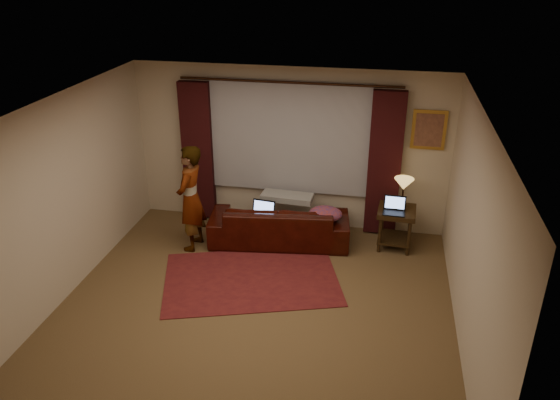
# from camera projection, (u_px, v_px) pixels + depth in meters

# --- Properties ---
(floor) EXTENTS (5.00, 5.00, 0.01)m
(floor) POSITION_uv_depth(u_px,v_px,m) (254.00, 309.00, 6.99)
(floor) COLOR brown
(floor) RESTS_ON ground
(ceiling) EXTENTS (5.00, 5.00, 0.02)m
(ceiling) POSITION_uv_depth(u_px,v_px,m) (249.00, 111.00, 5.89)
(ceiling) COLOR silver
(ceiling) RESTS_ON ground
(wall_back) EXTENTS (5.00, 0.02, 2.60)m
(wall_back) POSITION_uv_depth(u_px,v_px,m) (290.00, 149.00, 8.66)
(wall_back) COLOR beige
(wall_back) RESTS_ON ground
(wall_front) EXTENTS (5.00, 0.02, 2.60)m
(wall_front) POSITION_uv_depth(u_px,v_px,m) (175.00, 361.00, 4.22)
(wall_front) COLOR beige
(wall_front) RESTS_ON ground
(wall_left) EXTENTS (0.02, 5.00, 2.60)m
(wall_left) POSITION_uv_depth(u_px,v_px,m) (60.00, 201.00, 6.88)
(wall_left) COLOR beige
(wall_left) RESTS_ON ground
(wall_right) EXTENTS (0.02, 5.00, 2.60)m
(wall_right) POSITION_uv_depth(u_px,v_px,m) (473.00, 238.00, 6.00)
(wall_right) COLOR beige
(wall_right) RESTS_ON ground
(sheer_curtain) EXTENTS (2.50, 0.05, 1.80)m
(sheer_curtain) POSITION_uv_depth(u_px,v_px,m) (289.00, 138.00, 8.53)
(sheer_curtain) COLOR #9B9BA3
(sheer_curtain) RESTS_ON wall_back
(drape_left) EXTENTS (0.50, 0.14, 2.30)m
(drape_left) POSITION_uv_depth(u_px,v_px,m) (198.00, 152.00, 8.88)
(drape_left) COLOR black
(drape_left) RESTS_ON floor
(drape_right) EXTENTS (0.50, 0.14, 2.30)m
(drape_right) POSITION_uv_depth(u_px,v_px,m) (385.00, 165.00, 8.35)
(drape_right) COLOR black
(drape_right) RESTS_ON floor
(curtain_rod) EXTENTS (0.04, 0.04, 3.40)m
(curtain_rod) POSITION_uv_depth(u_px,v_px,m) (289.00, 82.00, 8.11)
(curtain_rod) COLOR black
(curtain_rod) RESTS_ON wall_back
(picture_frame) EXTENTS (0.50, 0.04, 0.60)m
(picture_frame) POSITION_uv_depth(u_px,v_px,m) (429.00, 130.00, 8.08)
(picture_frame) COLOR #BB8632
(picture_frame) RESTS_ON wall_back
(sofa) EXTENTS (2.24, 1.19, 0.86)m
(sofa) POSITION_uv_depth(u_px,v_px,m) (279.00, 217.00, 8.41)
(sofa) COLOR black
(sofa) RESTS_ON floor
(throw_blanket) EXTENTS (0.82, 0.37, 0.09)m
(throw_blanket) POSITION_uv_depth(u_px,v_px,m) (287.00, 183.00, 8.48)
(throw_blanket) COLOR gray
(throw_blanket) RESTS_ON sofa
(clothing_pile) EXTENTS (0.55, 0.45, 0.21)m
(clothing_pile) POSITION_uv_depth(u_px,v_px,m) (325.00, 214.00, 8.24)
(clothing_pile) COLOR #78354D
(clothing_pile) RESTS_ON sofa
(laptop_sofa) EXTENTS (0.40, 0.43, 0.26)m
(laptop_sofa) POSITION_uv_depth(u_px,v_px,m) (261.00, 212.00, 8.27)
(laptop_sofa) COLOR black
(laptop_sofa) RESTS_ON sofa
(area_rug) EXTENTS (2.76, 2.25, 0.01)m
(area_rug) POSITION_uv_depth(u_px,v_px,m) (251.00, 279.00, 7.61)
(area_rug) COLOR maroon
(area_rug) RESTS_ON floor
(end_table) EXTENTS (0.58, 0.58, 0.64)m
(end_table) POSITION_uv_depth(u_px,v_px,m) (395.00, 228.00, 8.30)
(end_table) COLOR black
(end_table) RESTS_ON floor
(tiffany_lamp) EXTENTS (0.33, 0.33, 0.46)m
(tiffany_lamp) POSITION_uv_depth(u_px,v_px,m) (403.00, 193.00, 8.15)
(tiffany_lamp) COLOR olive
(tiffany_lamp) RESTS_ON end_table
(laptop_table) EXTENTS (0.33, 0.36, 0.23)m
(laptop_table) POSITION_uv_depth(u_px,v_px,m) (395.00, 206.00, 8.00)
(laptop_table) COLOR black
(laptop_table) RESTS_ON end_table
(person) EXTENTS (0.51, 0.51, 1.64)m
(person) POSITION_uv_depth(u_px,v_px,m) (191.00, 198.00, 8.10)
(person) COLOR gray
(person) RESTS_ON floor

